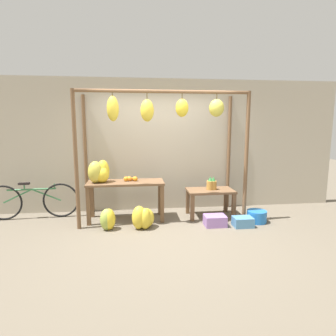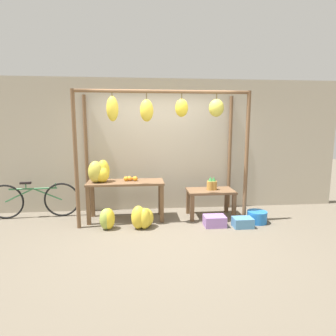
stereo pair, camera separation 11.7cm
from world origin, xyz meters
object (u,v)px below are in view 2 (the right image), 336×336
at_px(banana_pile_on_table, 100,173).
at_px(banana_pile_ground_left, 107,219).
at_px(blue_bucket, 257,217).
at_px(fruit_crate_purple, 243,222).
at_px(parked_bicycle, 34,200).
at_px(pineapple_cluster, 212,184).
at_px(orange_pile, 131,179).
at_px(fruit_crate_white, 215,221).
at_px(banana_pile_ground_right, 143,218).

relative_size(banana_pile_on_table, banana_pile_ground_left, 1.29).
bearing_deg(blue_bucket, fruit_crate_purple, -150.56).
xyz_separation_m(banana_pile_ground_left, parked_bicycle, (-1.52, 0.79, 0.17)).
distance_m(pineapple_cluster, blue_bucket, 1.05).
height_order(banana_pile_on_table, banana_pile_ground_left, banana_pile_on_table).
distance_m(banana_pile_on_table, banana_pile_ground_left, 0.91).
height_order(orange_pile, fruit_crate_white, orange_pile).
bearing_deg(pineapple_cluster, banana_pile_ground_left, -165.54).
height_order(banana_pile_ground_left, fruit_crate_white, banana_pile_ground_left).
bearing_deg(orange_pile, parked_bicycle, 173.58).
xyz_separation_m(banana_pile_ground_left, banana_pile_ground_right, (0.63, -0.01, 0.00)).
bearing_deg(orange_pile, fruit_crate_purple, -19.28).
xyz_separation_m(banana_pile_on_table, banana_pile_ground_left, (0.16, -0.48, -0.75)).
bearing_deg(orange_pile, pineapple_cluster, -1.86).
height_order(orange_pile, banana_pile_ground_left, orange_pile).
bearing_deg(pineapple_cluster, blue_bucket, -30.58).
bearing_deg(blue_bucket, banana_pile_ground_left, -178.68).
bearing_deg(fruit_crate_white, fruit_crate_purple, -11.42).
relative_size(banana_pile_ground_left, fruit_crate_white, 0.98).
xyz_separation_m(pineapple_cluster, banana_pile_ground_left, (-2.02, -0.52, -0.48)).
bearing_deg(blue_bucket, pineapple_cluster, 149.42).
relative_size(banana_pile_ground_right, fruit_crate_purple, 1.34).
xyz_separation_m(blue_bucket, parked_bicycle, (-4.31, 0.73, 0.25)).
distance_m(blue_bucket, fruit_crate_purple, 0.41).
xyz_separation_m(parked_bicycle, fruit_crate_purple, (3.96, -0.93, -0.27)).
bearing_deg(banana_pile_ground_right, blue_bucket, 1.95).
xyz_separation_m(pineapple_cluster, fruit_crate_white, (-0.08, -0.56, -0.57)).
distance_m(parked_bicycle, fruit_crate_purple, 4.07).
bearing_deg(pineapple_cluster, banana_pile_on_table, -179.06).
bearing_deg(fruit_crate_white, banana_pile_ground_right, 178.83).
xyz_separation_m(fruit_crate_white, blue_bucket, (0.85, 0.10, 0.01)).
relative_size(fruit_crate_white, blue_bucket, 1.06).
distance_m(pineapple_cluster, banana_pile_ground_right, 1.56).
bearing_deg(parked_bicycle, banana_pile_on_table, -12.64).
relative_size(fruit_crate_white, parked_bicycle, 0.22).
xyz_separation_m(banana_pile_ground_left, blue_bucket, (2.79, 0.06, -0.08)).
distance_m(fruit_crate_white, blue_bucket, 0.86).
relative_size(banana_pile_ground_left, banana_pile_ground_right, 0.81).
relative_size(banana_pile_ground_left, parked_bicycle, 0.22).
xyz_separation_m(orange_pile, fruit_crate_white, (1.53, -0.61, -0.70)).
relative_size(banana_pile_on_table, orange_pile, 1.81).
relative_size(orange_pile, fruit_crate_purple, 0.78).
xyz_separation_m(fruit_crate_white, fruit_crate_purple, (0.49, -0.10, -0.01)).
relative_size(banana_pile_ground_left, fruit_crate_purple, 1.09).
distance_m(fruit_crate_white, fruit_crate_purple, 0.50).
bearing_deg(parked_bicycle, orange_pile, -6.42).
bearing_deg(banana_pile_ground_right, banana_pile_on_table, 148.14).
relative_size(parked_bicycle, fruit_crate_purple, 5.00).
bearing_deg(banana_pile_on_table, banana_pile_ground_left, -71.41).
distance_m(banana_pile_ground_right, parked_bicycle, 2.31).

